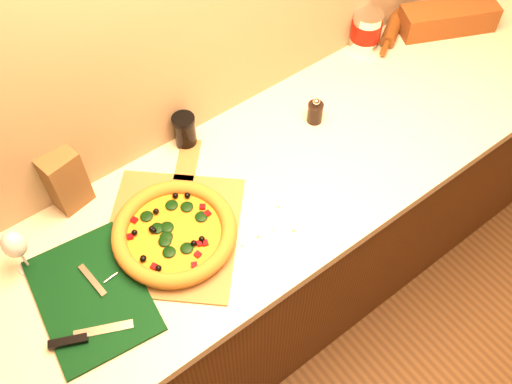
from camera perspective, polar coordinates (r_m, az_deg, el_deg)
name	(u,v)px	position (r m, az deg, el deg)	size (l,w,h in m)	color
cabinet	(266,253)	(2.20, 1.03, -6.13)	(2.80, 0.65, 0.86)	#42230E
countertop	(268,183)	(1.83, 1.23, 0.88)	(2.84, 0.68, 0.04)	beige
pizza_peel	(173,228)	(1.72, -8.30, -3.59)	(0.58, 0.58, 0.01)	brown
pizza	(174,233)	(1.68, -8.15, -4.04)	(0.36, 0.36, 0.05)	#C06F30
cutting_board	(91,297)	(1.66, -16.14, -10.01)	(0.32, 0.42, 0.03)	black
pepper_grinder	(315,112)	(1.96, 5.93, 7.98)	(0.05, 0.05, 0.10)	black
rolling_pin	(396,21)	(2.39, 13.80, 16.28)	(0.36, 0.23, 0.06)	#5F3710
coffee_canister	(366,31)	(2.24, 10.95, 15.55)	(0.11, 0.11, 0.15)	silver
bread_bag	(448,18)	(2.42, 18.65, 16.13)	(0.37, 0.12, 0.10)	#652E13
wine_glass	(15,245)	(1.67, -22.98, -4.92)	(0.07, 0.07, 0.17)	silver
paper_bag	(65,180)	(1.77, -18.56, 1.18)	(0.11, 0.08, 0.21)	brown
dark_jar	(185,131)	(1.88, -7.13, 6.10)	(0.08, 0.08, 0.12)	black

